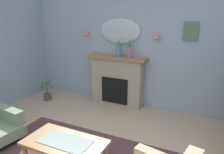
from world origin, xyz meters
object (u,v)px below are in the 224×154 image
object	(u,v)px
wall_sconce_right	(157,35)
fireplace	(117,81)
mantel_vase_right	(119,48)
framed_picture	(191,31)
potted_plant_small_fern	(47,90)
wall_sconce_left	(86,32)
mantel_vase_centre	(129,48)
wall_mirror	(120,31)
coffee_table	(65,145)

from	to	relation	value
wall_sconce_right	fireplace	bearing A→B (deg)	-173.84
mantel_vase_right	framed_picture	bearing A→B (deg)	7.08
potted_plant_small_fern	wall_sconce_left	bearing A→B (deg)	37.47
wall_sconce_left	mantel_vase_centre	bearing A→B (deg)	-5.96
wall_mirror	wall_sconce_left	size ratio (longest dim) A/B	6.86
framed_picture	coffee_table	xyz separation A→B (m)	(-1.19, -2.51, -1.37)
mantel_vase_right	framed_picture	distance (m)	1.52
mantel_vase_right	framed_picture	xyz separation A→B (m)	(1.45, 0.18, 0.40)
mantel_vase_right	fireplace	bearing A→B (deg)	150.47
fireplace	wall_sconce_right	xyz separation A→B (m)	(0.85, 0.09, 1.09)
wall_sconce_left	fireplace	bearing A→B (deg)	-6.16
wall_mirror	coffee_table	size ratio (longest dim) A/B	0.87
wall_sconce_left	potted_plant_small_fern	bearing A→B (deg)	-142.53
wall_sconce_right	framed_picture	bearing A→B (deg)	5.27
fireplace	framed_picture	size ratio (longest dim) A/B	3.78
wall_sconce_right	coffee_table	world-z (taller)	wall_sconce_right
framed_picture	potted_plant_small_fern	size ratio (longest dim) A/B	0.63
wall_sconce_left	wall_sconce_right	distance (m)	1.70
wall_mirror	wall_sconce_right	world-z (taller)	wall_mirror
fireplace	wall_mirror	world-z (taller)	wall_mirror
framed_picture	fireplace	bearing A→B (deg)	-174.23
fireplace	mantel_vase_right	world-z (taller)	mantel_vase_right
mantel_vase_right	wall_mirror	xyz separation A→B (m)	(-0.05, 0.17, 0.36)
wall_sconce_left	coffee_table	bearing A→B (deg)	-64.64
framed_picture	wall_mirror	bearing A→B (deg)	-179.62
framed_picture	wall_sconce_right	bearing A→B (deg)	-174.73
mantel_vase_centre	wall_mirror	size ratio (longest dim) A/B	0.42
wall_mirror	framed_picture	xyz separation A→B (m)	(1.50, 0.01, 0.04)
wall_sconce_left	wall_sconce_right	bearing A→B (deg)	0.00
fireplace	potted_plant_small_fern	xyz separation A→B (m)	(-1.66, -0.53, -0.32)
wall_sconce_left	wall_sconce_right	world-z (taller)	same
mantel_vase_centre	framed_picture	world-z (taller)	framed_picture
wall_mirror	coffee_table	distance (m)	2.85
mantel_vase_right	potted_plant_small_fern	bearing A→B (deg)	-163.61
mantel_vase_right	coffee_table	xyz separation A→B (m)	(0.26, -2.33, -0.96)
fireplace	potted_plant_small_fern	bearing A→B (deg)	-162.25
wall_sconce_left	framed_picture	world-z (taller)	framed_picture
wall_sconce_left	potted_plant_small_fern	world-z (taller)	wall_sconce_left
mantel_vase_right	wall_mirror	bearing A→B (deg)	106.39
wall_sconce_right	framed_picture	xyz separation A→B (m)	(0.65, 0.06, 0.09)
potted_plant_small_fern	wall_mirror	bearing A→B (deg)	22.06
wall_sconce_right	wall_sconce_left	bearing A→B (deg)	180.00
wall_sconce_right	framed_picture	world-z (taller)	framed_picture
wall_sconce_right	framed_picture	distance (m)	0.66
wall_mirror	coffee_table	bearing A→B (deg)	-82.92
mantel_vase_centre	wall_mirror	xyz separation A→B (m)	(-0.30, 0.17, 0.33)
mantel_vase_right	wall_mirror	distance (m)	0.40
wall_sconce_right	mantel_vase_centre	bearing A→B (deg)	-167.69
wall_mirror	potted_plant_small_fern	distance (m)	2.31
fireplace	coffee_table	distance (m)	2.38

